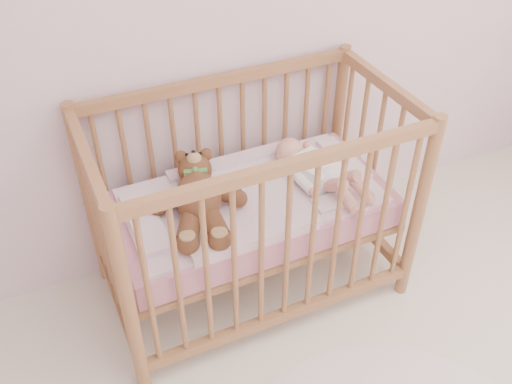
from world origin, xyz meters
TOP-DOWN VIEW (x-y plane):
  - crib at (-0.22, 1.60)m, footprint 1.36×0.76m
  - mattress at (-0.22, 1.60)m, footprint 1.22×0.62m
  - blanket at (-0.22, 1.60)m, footprint 1.10×0.58m
  - baby at (0.09, 1.58)m, footprint 0.43×0.63m
  - teddy_bear at (-0.47, 1.58)m, footprint 0.57×0.70m

SIDE VIEW (x-z plane):
  - mattress at x=-0.22m, z-range 0.42..0.55m
  - crib at x=-0.22m, z-range 0.00..1.00m
  - blanket at x=-0.22m, z-range 0.53..0.59m
  - baby at x=0.09m, z-range 0.57..0.70m
  - teddy_bear at x=-0.47m, z-range 0.56..0.73m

